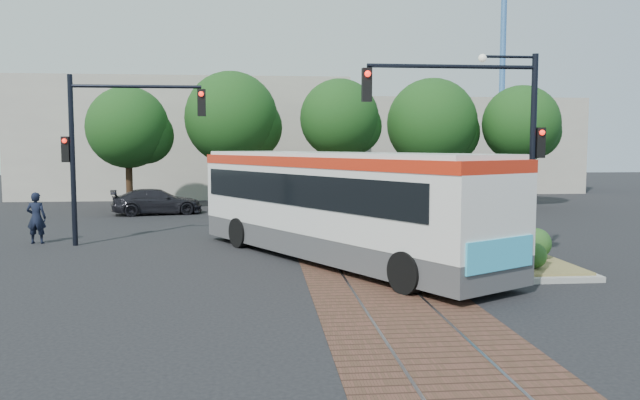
{
  "coord_description": "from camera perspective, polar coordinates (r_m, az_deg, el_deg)",
  "views": [
    {
      "loc": [
        -3.01,
        -18.63,
        3.53
      ],
      "look_at": [
        -0.83,
        3.37,
        1.6
      ],
      "focal_mm": 35.0,
      "sensor_mm": 36.0,
      "label": 1
    }
  ],
  "objects": [
    {
      "name": "ground",
      "position": [
        19.2,
        3.49,
        -5.62
      ],
      "size": [
        120.0,
        120.0,
        0.0
      ],
      "primitive_type": "plane",
      "color": "black",
      "rests_on": "ground"
    },
    {
      "name": "trackbed",
      "position": [
        23.1,
        1.91,
        -3.79
      ],
      "size": [
        3.6,
        40.0,
        0.02
      ],
      "color": "#502F24",
      "rests_on": "ground"
    },
    {
      "name": "tree_row",
      "position": [
        35.32,
        1.23,
        7.13
      ],
      "size": [
        26.4,
        5.6,
        7.67
      ],
      "color": "#382314",
      "rests_on": "ground"
    },
    {
      "name": "warehouses",
      "position": [
        47.44,
        -2.66,
        5.33
      ],
      "size": [
        40.0,
        13.0,
        8.0
      ],
      "color": "#ADA899",
      "rests_on": "ground"
    },
    {
      "name": "crane",
      "position": [
        57.14,
        16.36,
        12.19
      ],
      "size": [
        8.0,
        0.5,
        18.0
      ],
      "color": "#3F72B2",
      "rests_on": "ground"
    },
    {
      "name": "city_bus",
      "position": [
        19.07,
        1.32,
        -0.05
      ],
      "size": [
        8.46,
        12.08,
        3.33
      ],
      "rotation": [
        0.0,
        0.0,
        0.52
      ],
      "color": "#424244",
      "rests_on": "ground"
    },
    {
      "name": "traffic_island",
      "position": [
        19.65,
        17.99,
        -4.63
      ],
      "size": [
        2.2,
        5.2,
        1.13
      ],
      "color": "gray",
      "rests_on": "ground"
    },
    {
      "name": "signal_pole_main",
      "position": [
        19.11,
        15.54,
        6.69
      ],
      "size": [
        5.49,
        0.46,
        6.0
      ],
      "color": "black",
      "rests_on": "ground"
    },
    {
      "name": "signal_pole_left",
      "position": [
        23.25,
        -19.06,
        5.54
      ],
      "size": [
        4.99,
        0.34,
        6.0
      ],
      "color": "black",
      "rests_on": "ground"
    },
    {
      "name": "officer",
      "position": [
        24.69,
        -24.51,
        -1.5
      ],
      "size": [
        0.69,
        0.47,
        1.87
      ],
      "primitive_type": "imported",
      "rotation": [
        0.0,
        0.0,
        3.11
      ],
      "color": "black",
      "rests_on": "ground"
    },
    {
      "name": "parked_car",
      "position": [
        33.15,
        -14.69,
        -0.14
      ],
      "size": [
        4.83,
        2.79,
        1.32
      ],
      "primitive_type": "imported",
      "rotation": [
        0.0,
        0.0,
        1.79
      ],
      "color": "black",
      "rests_on": "ground"
    }
  ]
}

